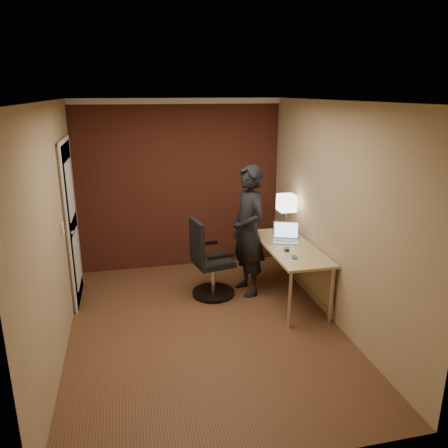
{
  "coord_description": "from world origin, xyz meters",
  "views": [
    {
      "loc": [
        -0.77,
        -4.38,
        2.59
      ],
      "look_at": [
        0.35,
        0.55,
        1.05
      ],
      "focal_mm": 35.0,
      "sensor_mm": 36.0,
      "label": 1
    }
  ],
  "objects_px": {
    "phone": "(294,257)",
    "mouse": "(287,249)",
    "person": "(248,231)",
    "laptop": "(286,236)",
    "desk": "(295,255)",
    "office_chair": "(208,264)",
    "desk_lamp": "(287,203)"
  },
  "relations": [
    {
      "from": "phone",
      "to": "mouse",
      "type": "bearing_deg",
      "value": 102.49
    },
    {
      "from": "phone",
      "to": "person",
      "type": "bearing_deg",
      "value": 128.31
    },
    {
      "from": "laptop",
      "to": "person",
      "type": "relative_size",
      "value": 0.23
    },
    {
      "from": "desk",
      "to": "mouse",
      "type": "relative_size",
      "value": 15.0
    },
    {
      "from": "office_chair",
      "to": "desk",
      "type": "bearing_deg",
      "value": -16.65
    },
    {
      "from": "phone",
      "to": "person",
      "type": "xyz_separation_m",
      "value": [
        -0.36,
        0.72,
        0.12
      ]
    },
    {
      "from": "office_chair",
      "to": "phone",
      "type": "bearing_deg",
      "value": -38.27
    },
    {
      "from": "phone",
      "to": "office_chair",
      "type": "height_order",
      "value": "office_chair"
    },
    {
      "from": "phone",
      "to": "office_chair",
      "type": "relative_size",
      "value": 0.11
    },
    {
      "from": "mouse",
      "to": "office_chair",
      "type": "distance_m",
      "value": 1.04
    },
    {
      "from": "mouse",
      "to": "office_chair",
      "type": "xyz_separation_m",
      "value": [
        -0.89,
        0.45,
        -0.29
      ]
    },
    {
      "from": "laptop",
      "to": "office_chair",
      "type": "distance_m",
      "value": 1.07
    },
    {
      "from": "desk",
      "to": "person",
      "type": "height_order",
      "value": "person"
    },
    {
      "from": "phone",
      "to": "office_chair",
      "type": "xyz_separation_m",
      "value": [
        -0.89,
        0.7,
        -0.28
      ]
    },
    {
      "from": "desk",
      "to": "office_chair",
      "type": "distance_m",
      "value": 1.11
    },
    {
      "from": "desk",
      "to": "phone",
      "type": "distance_m",
      "value": 0.44
    },
    {
      "from": "desk",
      "to": "office_chair",
      "type": "bearing_deg",
      "value": 163.35
    },
    {
      "from": "laptop",
      "to": "mouse",
      "type": "height_order",
      "value": "laptop"
    },
    {
      "from": "office_chair",
      "to": "desk_lamp",
      "type": "bearing_deg",
      "value": 10.12
    },
    {
      "from": "desk_lamp",
      "to": "mouse",
      "type": "xyz_separation_m",
      "value": [
        -0.23,
        -0.65,
        -0.4
      ]
    },
    {
      "from": "desk",
      "to": "mouse",
      "type": "bearing_deg",
      "value": -141.17
    },
    {
      "from": "desk_lamp",
      "to": "person",
      "type": "distance_m",
      "value": 0.68
    },
    {
      "from": "laptop",
      "to": "office_chair",
      "type": "relative_size",
      "value": 0.39
    },
    {
      "from": "desk",
      "to": "office_chair",
      "type": "xyz_separation_m",
      "value": [
        -1.06,
        0.32,
        -0.15
      ]
    },
    {
      "from": "phone",
      "to": "laptop",
      "type": "bearing_deg",
      "value": 91.0
    },
    {
      "from": "desk",
      "to": "laptop",
      "type": "height_order",
      "value": "laptop"
    },
    {
      "from": "office_chair",
      "to": "person",
      "type": "relative_size",
      "value": 0.6
    },
    {
      "from": "desk_lamp",
      "to": "office_chair",
      "type": "height_order",
      "value": "desk_lamp"
    },
    {
      "from": "person",
      "to": "office_chair",
      "type": "bearing_deg",
      "value": -99.89
    },
    {
      "from": "office_chair",
      "to": "person",
      "type": "height_order",
      "value": "person"
    },
    {
      "from": "mouse",
      "to": "person",
      "type": "height_order",
      "value": "person"
    },
    {
      "from": "mouse",
      "to": "office_chair",
      "type": "relative_size",
      "value": 0.1
    }
  ]
}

